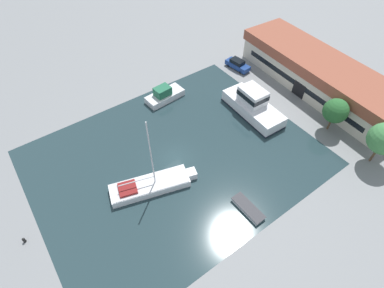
{
  "coord_description": "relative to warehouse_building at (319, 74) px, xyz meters",
  "views": [
    {
      "loc": [
        22.54,
        -13.44,
        31.89
      ],
      "look_at": [
        0.0,
        2.78,
        1.0
      ],
      "focal_mm": 28.0,
      "sensor_mm": 36.0,
      "label": 1
    }
  ],
  "objects": [
    {
      "name": "warehouse_building",
      "position": [
        0.0,
        0.0,
        0.0
      ],
      "size": [
        29.99,
        10.39,
        5.3
      ],
      "rotation": [
        0.0,
        0.0,
        -0.06
      ],
      "color": "beige",
      "rests_on": "ground"
    },
    {
      "name": "water_canal",
      "position": [
        -0.9,
        -28.19,
        -2.68
      ],
      "size": [
        29.37,
        37.06,
        0.01
      ],
      "primitive_type": "cube",
      "color": "#23383D",
      "rests_on": "ground"
    },
    {
      "name": "cabin_boat",
      "position": [
        -12.43,
        -22.71,
        -1.82
      ],
      "size": [
        3.13,
        6.55,
        2.45
      ],
      "rotation": [
        0.0,
        0.0,
        0.07
      ],
      "color": "silver",
      "rests_on": "water_canal"
    },
    {
      "name": "parked_car",
      "position": [
        -12.08,
        -7.05,
        -1.82
      ],
      "size": [
        4.95,
        2.36,
        1.74
      ],
      "rotation": [
        0.0,
        0.0,
        4.83
      ],
      "color": "navy",
      "rests_on": "ground"
    },
    {
      "name": "mooring_bollard",
      "position": [
        -0.63,
        -48.4,
        -2.31
      ],
      "size": [
        0.33,
        0.33,
        0.7
      ],
      "color": "black",
      "rests_on": "ground"
    },
    {
      "name": "small_dinghy",
      "position": [
        10.87,
        -25.65,
        -2.4
      ],
      "size": [
        4.44,
        1.66,
        0.56
      ],
      "rotation": [
        0.0,
        0.0,
        1.6
      ],
      "color": "white",
      "rests_on": "water_canal"
    },
    {
      "name": "quay_tree_near_building",
      "position": [
        7.74,
        -6.56,
        0.89
      ],
      "size": [
        3.56,
        3.56,
        5.37
      ],
      "color": "brown",
      "rests_on": "ground"
    },
    {
      "name": "sailboat_moored",
      "position": [
        1.41,
        -33.4,
        -2.06
      ],
      "size": [
        5.6,
        11.22,
        11.32
      ],
      "rotation": [
        0.0,
        0.0,
        -0.28
      ],
      "color": "white",
      "rests_on": "water_canal"
    },
    {
      "name": "ground_plane",
      "position": [
        -0.9,
        -28.19,
        -2.69
      ],
      "size": [
        440.0,
        440.0,
        0.0
      ],
      "primitive_type": "plane",
      "color": "gray"
    },
    {
      "name": "motor_cruiser",
      "position": [
        -1.6,
        -13.31,
        -1.15
      ],
      "size": [
        10.82,
        4.6,
        4.24
      ],
      "rotation": [
        0.0,
        0.0,
        1.53
      ],
      "color": "white",
      "rests_on": "water_canal"
    }
  ]
}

